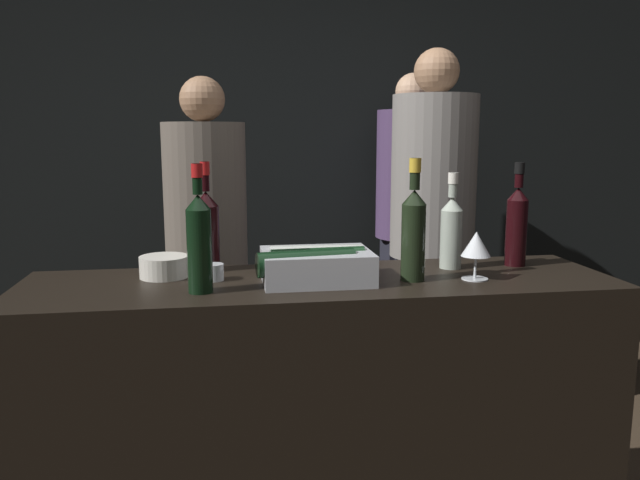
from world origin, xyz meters
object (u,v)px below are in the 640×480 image
object	(u,v)px
white_wine_bottle	(451,229)
person_grey_polo	(432,221)
red_wine_bottle_burgundy	(199,239)
ice_bin_with_bottles	(315,264)
candle_votive	(214,272)
red_wine_bottle_black_foil	(517,223)
red_wine_bottle_tall	(207,228)
person_in_hoodie	(206,237)
wine_glass	(476,245)
champagne_bottle	(414,230)
bowl_white	(164,266)
person_blond_tee	(411,210)

from	to	relation	value
white_wine_bottle	person_grey_polo	world-z (taller)	person_grey_polo
red_wine_bottle_burgundy	white_wine_bottle	bearing A→B (deg)	13.69
ice_bin_with_bottles	candle_votive	world-z (taller)	ice_bin_with_bottles
red_wine_bottle_black_foil	person_grey_polo	bearing A→B (deg)	89.75
red_wine_bottle_tall	person_in_hoodie	world-z (taller)	person_in_hoodie
wine_glass	champagne_bottle	size ratio (longest dim) A/B	0.40
bowl_white	candle_votive	bearing A→B (deg)	-24.27
champagne_bottle	person_in_hoodie	distance (m)	1.37
red_wine_bottle_burgundy	red_wine_bottle_tall	xyz separation A→B (m)	(0.01, 0.29, -0.01)
wine_glass	candle_votive	xyz separation A→B (m)	(-0.80, 0.11, -0.08)
red_wine_bottle_black_foil	white_wine_bottle	bearing A→B (deg)	-178.33
ice_bin_with_bottles	person_in_hoodie	size ratio (longest dim) A/B	0.21
candle_votive	red_wine_bottle_black_foil	world-z (taller)	red_wine_bottle_black_foil
red_wine_bottle_black_foil	person_blond_tee	world-z (taller)	person_blond_tee
red_wine_bottle_black_foil	red_wine_bottle_tall	size ratio (longest dim) A/B	0.98
champagne_bottle	red_wine_bottle_burgundy	bearing A→B (deg)	-175.71
candle_votive	person_in_hoodie	size ratio (longest dim) A/B	0.04
ice_bin_with_bottles	candle_votive	xyz separation A→B (m)	(-0.31, 0.07, -0.03)
red_wine_bottle_tall	person_blond_tee	size ratio (longest dim) A/B	0.20
red_wine_bottle_black_foil	person_blond_tee	distance (m)	1.58
wine_glass	person_grey_polo	distance (m)	1.07
ice_bin_with_bottles	champagne_bottle	xyz separation A→B (m)	(0.30, -0.03, 0.10)
candle_votive	person_blond_tee	world-z (taller)	person_blond_tee
person_blond_tee	wine_glass	bearing A→B (deg)	-121.78
ice_bin_with_bottles	red_wine_bottle_black_foil	distance (m)	0.73
wine_glass	person_blond_tee	distance (m)	1.78
red_wine_bottle_burgundy	red_wine_bottle_black_foil	distance (m)	1.08
wine_glass	bowl_white	bearing A→B (deg)	169.18
red_wine_bottle_tall	person_grey_polo	world-z (taller)	person_grey_polo
red_wine_bottle_black_foil	person_grey_polo	size ratio (longest dim) A/B	0.19
red_wine_bottle_burgundy	person_blond_tee	distance (m)	2.13
white_wine_bottle	person_blond_tee	xyz separation A→B (m)	(0.35, 1.58, -0.13)
person_in_hoodie	bowl_white	bearing A→B (deg)	131.00
wine_glass	candle_votive	world-z (taller)	wine_glass
wine_glass	person_in_hoodie	distance (m)	1.48
bowl_white	red_wine_bottle_black_foil	bearing A→B (deg)	-0.26
red_wine_bottle_tall	person_blond_tee	xyz separation A→B (m)	(1.15, 1.48, -0.14)
bowl_white	red_wine_bottle_burgundy	bearing A→B (deg)	-60.60
red_wine_bottle_black_foil	red_wine_bottle_burgundy	bearing A→B (deg)	-168.92
champagne_bottle	candle_votive	bearing A→B (deg)	171.18
ice_bin_with_bottles	white_wine_bottle	xyz separation A→B (m)	(0.48, 0.12, 0.08)
ice_bin_with_bottles	person_grey_polo	world-z (taller)	person_grey_polo
red_wine_bottle_burgundy	person_blond_tee	world-z (taller)	person_blond_tee
bowl_white	wine_glass	distance (m)	0.98
bowl_white	red_wine_bottle_burgundy	world-z (taller)	red_wine_bottle_burgundy
ice_bin_with_bottles	champagne_bottle	distance (m)	0.32
person_in_hoodie	person_grey_polo	size ratio (longest dim) A/B	0.93
candle_votive	white_wine_bottle	distance (m)	0.79
white_wine_bottle	red_wine_bottle_tall	bearing A→B (deg)	173.51
champagne_bottle	person_blond_tee	xyz separation A→B (m)	(0.53, 1.73, -0.16)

